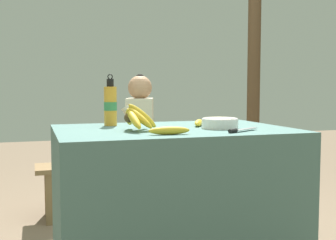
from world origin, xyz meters
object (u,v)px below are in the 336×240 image
(water_bottle, at_px, (110,105))
(loose_banana_side, at_px, (199,123))
(banana_bunch_green, at_px, (80,157))
(support_post_far, at_px, (254,45))
(seated_vendor, at_px, (135,134))
(knife, at_px, (239,130))
(serving_bowl, at_px, (220,122))
(banana_bunch_ripe, at_px, (136,117))
(loose_banana_front, at_px, (169,131))
(wooden_bench, at_px, (123,171))

(water_bottle, height_order, loose_banana_side, water_bottle)
(banana_bunch_green, bearing_deg, support_post_far, 10.92)
(loose_banana_side, height_order, seated_vendor, seated_vendor)
(knife, relative_size, seated_vendor, 0.19)
(water_bottle, height_order, seated_vendor, seated_vendor)
(water_bottle, bearing_deg, seated_vendor, 68.36)
(serving_bowl, bearing_deg, banana_bunch_ripe, 177.96)
(loose_banana_side, distance_m, support_post_far, 1.87)
(water_bottle, relative_size, seated_vendor, 0.26)
(serving_bowl, xyz_separation_m, loose_banana_side, (-0.06, 0.15, -0.01))
(support_post_far, bearing_deg, loose_banana_front, -129.00)
(serving_bowl, height_order, wooden_bench, serving_bowl)
(seated_vendor, xyz_separation_m, support_post_far, (1.24, 0.33, 0.76))
(banana_bunch_ripe, distance_m, wooden_bench, 1.32)
(banana_bunch_ripe, relative_size, water_bottle, 0.99)
(banana_bunch_ripe, relative_size, seated_vendor, 0.26)
(loose_banana_front, relative_size, knife, 0.93)
(serving_bowl, height_order, support_post_far, support_post_far)
(loose_banana_side, xyz_separation_m, knife, (0.07, -0.35, -0.01))
(wooden_bench, bearing_deg, banana_bunch_green, -179.02)
(loose_banana_front, bearing_deg, wooden_bench, 87.00)
(banana_bunch_green, bearing_deg, loose_banana_front, -79.69)
(serving_bowl, bearing_deg, wooden_bench, 102.67)
(water_bottle, height_order, knife, water_bottle)
(wooden_bench, bearing_deg, serving_bowl, -77.33)
(loose_banana_front, xyz_separation_m, wooden_bench, (0.07, 1.42, -0.46))
(serving_bowl, bearing_deg, loose_banana_front, -149.81)
(serving_bowl, xyz_separation_m, banana_bunch_green, (-0.60, 1.21, -0.34))
(banana_bunch_ripe, relative_size, support_post_far, 0.10)
(knife, height_order, banana_bunch_green, knife)
(seated_vendor, bearing_deg, loose_banana_front, 100.68)
(banana_bunch_green, distance_m, support_post_far, 1.93)
(support_post_far, bearing_deg, seated_vendor, -164.90)
(loose_banana_side, height_order, support_post_far, support_post_far)
(water_bottle, bearing_deg, banana_bunch_ripe, -77.14)
(banana_bunch_ripe, distance_m, knife, 0.51)
(support_post_far, bearing_deg, loose_banana_side, -128.99)
(serving_bowl, bearing_deg, water_bottle, 147.50)
(knife, bearing_deg, loose_banana_front, 150.45)
(loose_banana_side, bearing_deg, banana_bunch_green, 117.34)
(water_bottle, height_order, wooden_bench, water_bottle)
(loose_banana_side, xyz_separation_m, banana_bunch_green, (-0.55, 1.06, -0.33))
(banana_bunch_green, bearing_deg, banana_bunch_ripe, -82.66)
(knife, height_order, seated_vendor, seated_vendor)
(loose_banana_front, bearing_deg, seated_vendor, 83.19)
(knife, bearing_deg, banana_bunch_ripe, 124.89)
(banana_bunch_ripe, height_order, seated_vendor, seated_vendor)
(banana_bunch_green, bearing_deg, loose_banana_side, -62.66)
(serving_bowl, bearing_deg, support_post_far, 55.40)
(wooden_bench, relative_size, support_post_far, 0.48)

